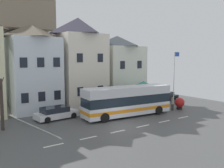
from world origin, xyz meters
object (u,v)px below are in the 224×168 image
townhouse_01 (33,68)px  parked_car_01 (56,113)px  flagpole (174,75)px  pedestrian_02 (140,101)px  bus_shelter (143,85)px  pedestrian_03 (173,103)px  townhouse_03 (117,68)px  pedestrian_00 (154,100)px  bare_tree_00 (1,103)px  harbour_buoy (180,103)px  transit_bus (127,101)px  parked_car_00 (166,96)px  parked_car_02 (147,100)px  public_bench (118,102)px  pedestrian_01 (159,101)px  hilltop_castle (18,56)px  townhouse_02 (79,62)px

townhouse_01 → parked_car_01: (0.58, -5.75, -4.63)m
flagpole → pedestrian_02: bearing=158.1°
bus_shelter → pedestrian_03: bus_shelter is taller
townhouse_03 → pedestrian_00: townhouse_03 is taller
bare_tree_00 → harbour_buoy: bearing=-9.3°
pedestrian_00 → flagpole: (2.48, -1.30, 3.32)m
transit_bus → harbour_buoy: size_ratio=7.13×
parked_car_00 → pedestrian_00: bearing=-160.6°
bus_shelter → pedestrian_02: size_ratio=2.33×
parked_car_02 → public_bench: parked_car_02 is taller
townhouse_01 → townhouse_03: townhouse_01 is taller
townhouse_03 → pedestrian_03: bearing=-84.6°
townhouse_01 → parked_car_01: 7.41m
parked_car_02 → flagpole: flagpole is taller
parked_car_00 → harbour_buoy: 6.27m
parked_car_02 → pedestrian_03: (0.22, -4.30, 0.35)m
transit_bus → flagpole: flagpole is taller
townhouse_01 → townhouse_03: (13.21, 0.48, -0.35)m
pedestrian_01 → harbour_buoy: (1.57, -2.07, -0.14)m
pedestrian_00 → bare_tree_00: 18.71m
hilltop_castle → townhouse_02: bearing=-79.6°
bus_shelter → parked_car_02: bearing=9.7°
pedestrian_00 → public_bench: 4.90m
parked_car_02 → harbour_buoy: 4.64m
townhouse_02 → pedestrian_03: bearing=-52.9°
flagpole → harbour_buoy: flagpole is taller
townhouse_01 → bare_tree_00: size_ratio=2.22×
pedestrian_00 → pedestrian_01: (0.15, -0.84, 0.04)m
bus_shelter → bare_tree_00: 18.05m
bus_shelter → public_bench: (-2.48, 2.42, -2.41)m
transit_bus → harbour_buoy: transit_bus is taller
bus_shelter → pedestrian_01: bus_shelter is taller
parked_car_01 → pedestrian_03: pedestrian_03 is taller
hilltop_castle → parked_car_02: 27.60m
hilltop_castle → parked_car_00: hilltop_castle is taller
townhouse_03 → pedestrian_01: (0.60, -8.48, -3.98)m
parked_car_00 → pedestrian_02: size_ratio=2.83×
townhouse_01 → bus_shelter: bearing=-24.0°
pedestrian_01 → pedestrian_02: (-2.10, 1.31, -0.07)m
harbour_buoy → bare_tree_00: 20.70m
pedestrian_03 → public_bench: 7.52m
parked_car_02 → public_bench: 4.10m
townhouse_03 → flagpole: townhouse_03 is taller
pedestrian_02 → harbour_buoy: 5.00m
parked_car_00 → flagpole: (-2.51, -3.74, 3.58)m
hilltop_castle → parked_car_00: (15.64, -23.65, -6.14)m
parked_car_01 → parked_car_02: (13.40, 0.10, -0.03)m
public_bench → bare_tree_00: bare_tree_00 is taller
transit_bus → bare_tree_00: bearing=174.9°
pedestrian_02 → pedestrian_03: pedestrian_03 is taller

